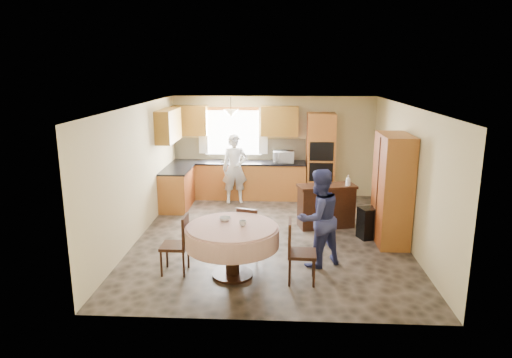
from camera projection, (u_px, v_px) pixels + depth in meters
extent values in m
cube|color=brown|center=(270.00, 237.00, 8.78)|extent=(5.00, 6.00, 0.01)
cube|color=white|center=(271.00, 106.00, 8.19)|extent=(5.00, 6.00, 0.01)
cube|color=#C8B680|center=(273.00, 147.00, 11.39)|extent=(5.00, 0.02, 2.50)
cube|color=#C8B680|center=(265.00, 229.00, 5.57)|extent=(5.00, 0.02, 2.50)
cube|color=#C8B680|center=(139.00, 172.00, 8.61)|extent=(0.02, 6.00, 2.50)
cube|color=#C8B680|center=(407.00, 175.00, 8.35)|extent=(0.02, 6.00, 2.50)
cube|color=white|center=(233.00, 133.00, 11.34)|extent=(1.40, 0.03, 1.10)
cube|color=white|center=(203.00, 131.00, 11.32)|extent=(0.22, 0.02, 1.15)
cube|color=white|center=(263.00, 131.00, 11.24)|extent=(0.22, 0.02, 1.15)
cube|color=#D28938|center=(239.00, 181.00, 11.34)|extent=(3.30, 0.60, 0.88)
cube|color=black|center=(238.00, 162.00, 11.23)|extent=(3.30, 0.64, 0.04)
cube|color=#D28938|center=(177.00, 189.00, 10.53)|extent=(0.60, 1.20, 0.88)
cube|color=black|center=(176.00, 170.00, 10.42)|extent=(0.64, 1.20, 0.04)
cube|color=beige|center=(239.00, 149.00, 11.44)|extent=(3.30, 0.02, 0.55)
cube|color=#A57829|center=(190.00, 120.00, 11.18)|extent=(0.85, 0.33, 0.72)
cube|color=#A57829|center=(280.00, 121.00, 11.07)|extent=(0.90, 0.33, 0.72)
cube|color=#A57829|center=(168.00, 126.00, 10.19)|extent=(0.33, 1.20, 0.72)
cube|color=#D28938|center=(320.00, 157.00, 11.08)|extent=(0.66, 0.62, 2.12)
cube|color=black|center=(322.00, 152.00, 10.73)|extent=(0.56, 0.01, 0.45)
cube|color=black|center=(321.00, 172.00, 10.84)|extent=(0.56, 0.01, 0.45)
cone|color=beige|center=(231.00, 113.00, 10.75)|extent=(0.36, 0.36, 0.18)
cube|color=#3B1C10|center=(326.00, 207.00, 9.26)|extent=(1.23, 0.74, 0.82)
cube|color=black|center=(371.00, 223.00, 8.66)|extent=(0.52, 0.44, 0.60)
cube|color=#D28938|center=(392.00, 189.00, 8.30)|extent=(0.53, 1.06, 2.02)
cylinder|color=#3B1C10|center=(232.00, 253.00, 7.05)|extent=(0.21, 0.21, 0.76)
cylinder|color=#3B1C10|center=(233.00, 274.00, 7.13)|extent=(0.64, 0.64, 0.04)
cylinder|color=beige|center=(232.00, 227.00, 6.95)|extent=(1.38, 1.38, 0.05)
cylinder|color=beige|center=(232.00, 237.00, 6.98)|extent=(1.44, 1.44, 0.30)
cube|color=#3B1C10|center=(174.00, 246.00, 7.16)|extent=(0.41, 0.41, 0.05)
cube|color=#3B1C10|center=(186.00, 231.00, 7.09)|extent=(0.04, 0.39, 0.49)
cylinder|color=#3B1C10|center=(161.00, 264.00, 7.05)|extent=(0.04, 0.04, 0.42)
cylinder|color=#3B1C10|center=(184.00, 264.00, 7.04)|extent=(0.04, 0.04, 0.42)
cylinder|color=#3B1C10|center=(167.00, 255.00, 7.39)|extent=(0.04, 0.04, 0.42)
cylinder|color=#3B1C10|center=(188.00, 255.00, 7.38)|extent=(0.04, 0.04, 0.42)
cube|color=#3B1C10|center=(250.00, 232.00, 7.86)|extent=(0.46, 0.46, 0.05)
cube|color=#3B1C10|center=(247.00, 222.00, 7.65)|extent=(0.36, 0.13, 0.45)
cylinder|color=#3B1C10|center=(240.00, 247.00, 7.76)|extent=(0.03, 0.03, 0.39)
cylinder|color=#3B1C10|center=(259.00, 247.00, 7.75)|extent=(0.03, 0.03, 0.39)
cylinder|color=#3B1C10|center=(242.00, 240.00, 8.08)|extent=(0.03, 0.03, 0.39)
cylinder|color=#3B1C10|center=(260.00, 240.00, 8.06)|extent=(0.03, 0.03, 0.39)
cube|color=#3B1C10|center=(302.00, 254.00, 6.84)|extent=(0.43, 0.43, 0.05)
cube|color=#3B1C10|center=(290.00, 236.00, 6.79)|extent=(0.06, 0.40, 0.50)
cylinder|color=#3B1C10|center=(290.00, 273.00, 6.73)|extent=(0.04, 0.04, 0.43)
cylinder|color=#3B1C10|center=(314.00, 274.00, 6.71)|extent=(0.04, 0.04, 0.43)
cylinder|color=#3B1C10|center=(290.00, 263.00, 7.08)|extent=(0.04, 0.04, 0.43)
cylinder|color=#3B1C10|center=(313.00, 264.00, 7.06)|extent=(0.04, 0.04, 0.43)
cube|color=gold|center=(403.00, 150.00, 8.51)|extent=(0.05, 0.60, 0.50)
cube|color=#ADC4CB|center=(402.00, 150.00, 8.51)|extent=(0.01, 0.50, 0.40)
imported|color=silver|center=(283.00, 157.00, 11.08)|extent=(0.51, 0.34, 0.28)
imported|color=silver|center=(235.00, 169.00, 10.86)|extent=(0.68, 0.52, 1.66)
imported|color=navy|center=(318.00, 218.00, 7.35)|extent=(0.99, 0.94, 1.62)
imported|color=#B2B2B2|center=(310.00, 186.00, 9.17)|extent=(0.25, 0.25, 0.05)
imported|color=silver|center=(348.00, 182.00, 9.11)|extent=(0.13, 0.13, 0.27)
imported|color=#B2B2B2|center=(243.00, 223.00, 6.91)|extent=(0.14, 0.14, 0.09)
imported|color=#B2B2B2|center=(225.00, 219.00, 7.17)|extent=(0.22, 0.22, 0.06)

